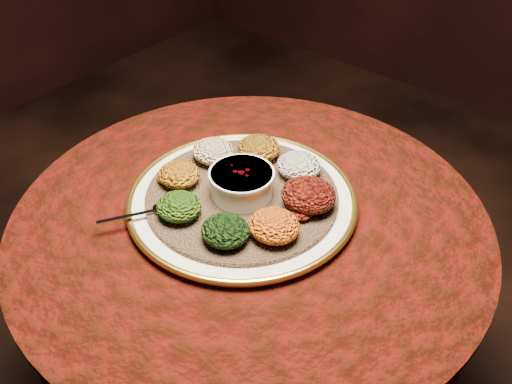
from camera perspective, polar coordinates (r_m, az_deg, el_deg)
The scene contains 13 objects.
table at distance 1.27m, azimuth -0.56°, elevation -8.45°, with size 0.96×0.96×0.73m.
platter at distance 1.16m, azimuth -1.40°, elevation -0.81°, with size 0.51×0.51×0.02m.
injera at distance 1.16m, azimuth -1.41°, elevation -0.39°, with size 0.39×0.39×0.01m, color #896244.
stew_bowl at distance 1.13m, azimuth -1.44°, elevation 1.04°, with size 0.13×0.13×0.05m.
spoon at distance 1.12m, azimuth -10.02°, elevation -1.80°, with size 0.09×0.12×0.01m.
portion_ayib at distance 1.19m, azimuth 4.31°, elevation 2.64°, with size 0.09×0.09×0.05m, color beige.
portion_kitfo at distance 1.11m, azimuth 5.26°, elevation -0.28°, with size 0.11×0.10×0.05m, color black.
portion_tikil at distance 1.05m, azimuth 1.81°, elevation -3.39°, with size 0.10×0.09×0.05m, color #A7630D.
portion_gomen at distance 1.04m, azimuth -3.09°, elevation -3.88°, with size 0.09×0.09×0.04m, color black.
portion_mixveg at distance 1.10m, azimuth -7.71°, elevation -1.44°, with size 0.09×0.08×0.04m, color #8B3608.
portion_kik at distance 1.18m, azimuth -7.70°, elevation 1.77°, with size 0.09×0.08×0.04m, color #B06B0F.
portion_timatim at distance 1.24m, azimuth -4.30°, elevation 4.09°, with size 0.09×0.09×0.04m, color maroon.
portion_shiro at distance 1.24m, azimuth 0.30°, elevation 4.42°, with size 0.09×0.09×0.05m, color #885A10.
Camera 1 is at (0.56, -0.65, 1.49)m, focal length 40.00 mm.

